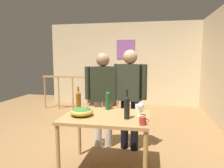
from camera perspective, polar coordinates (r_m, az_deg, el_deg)
ground_plane at (r=4.06m, az=-3.69°, el=-15.09°), size 8.45×8.45×0.00m
back_wall at (r=6.96m, az=3.06°, el=5.58°), size 5.01×0.10×2.70m
framed_picture at (r=6.89m, az=3.80°, el=9.63°), size 0.59×0.03×0.60m
stair_railing at (r=5.98m, az=-2.96°, el=-1.45°), size 2.80×0.10×1.06m
tv_console at (r=6.86m, az=-2.95°, el=-3.82°), size 0.90×0.40×0.47m
flat_screen_tv at (r=6.75m, az=-3.04°, el=0.42°), size 0.67×0.12×0.48m
serving_table at (r=2.81m, az=-1.49°, el=-10.29°), size 1.14×0.84×0.78m
salad_bowl at (r=2.78m, az=-8.47°, el=-7.47°), size 0.31×0.31×0.18m
wine_glass at (r=2.75m, az=7.92°, el=-6.21°), size 0.09×0.09×0.18m
wine_bottle_dark at (r=2.60m, az=4.15°, el=-6.32°), size 0.07×0.07×0.37m
wine_bottle_amber at (r=3.07m, az=-9.25°, el=-4.47°), size 0.07×0.07×0.35m
wine_bottle_green at (r=3.05m, az=-1.20°, el=-4.42°), size 0.07×0.07×0.36m
mug_red at (r=2.41m, az=8.51°, el=-10.06°), size 0.12×0.08×0.09m
mug_white at (r=3.00m, az=7.29°, el=-6.53°), size 0.12×0.09×0.10m
person_standing_left at (r=3.50m, az=-2.49°, el=-2.24°), size 0.59×0.32×1.63m
person_standing_right at (r=3.42m, az=4.95°, el=-2.04°), size 0.56×0.31×1.67m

